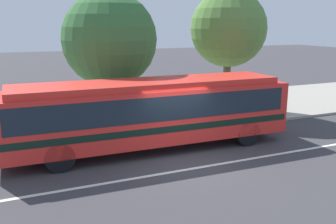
# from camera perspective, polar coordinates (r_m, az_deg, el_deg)

# --- Properties ---
(ground_plane) EXTENTS (120.00, 120.00, 0.00)m
(ground_plane) POSITION_cam_1_polar(r_m,az_deg,el_deg) (13.52, 2.22, -7.39)
(ground_plane) COLOR #3A393D
(sidewalk_slab) EXTENTS (60.00, 8.00, 0.12)m
(sidewalk_slab) POSITION_cam_1_polar(r_m,az_deg,el_deg) (19.83, -6.76, -0.62)
(sidewalk_slab) COLOR #9D9489
(sidewalk_slab) RESTS_ON ground_plane
(lane_stripe_center) EXTENTS (56.00, 0.16, 0.01)m
(lane_stripe_center) POSITION_cam_1_polar(r_m,az_deg,el_deg) (12.85, 3.80, -8.51)
(lane_stripe_center) COLOR silver
(lane_stripe_center) RESTS_ON ground_plane
(transit_bus) EXTENTS (11.06, 2.70, 2.68)m
(transit_bus) POSITION_cam_1_polar(r_m,az_deg,el_deg) (14.38, -2.75, 0.35)
(transit_bus) COLOR red
(transit_bus) RESTS_ON ground_plane
(pedestrian_waiting_near_sign) EXTENTS (0.47, 0.47, 1.71)m
(pedestrian_waiting_near_sign) POSITION_cam_1_polar(r_m,az_deg,el_deg) (15.85, -11.84, -0.36)
(pedestrian_waiting_near_sign) COLOR slate
(pedestrian_waiting_near_sign) RESTS_ON sidewalk_slab
(pedestrian_walking_along_curb) EXTENTS (0.46, 0.46, 1.74)m
(pedestrian_walking_along_curb) POSITION_cam_1_polar(r_m,az_deg,el_deg) (17.47, 3.72, 1.20)
(pedestrian_walking_along_curb) COLOR #33272C
(pedestrian_walking_along_curb) RESTS_ON sidewalk_slab
(bus_stop_sign) EXTENTS (0.14, 0.44, 2.40)m
(bus_stop_sign) POSITION_cam_1_polar(r_m,az_deg,el_deg) (17.22, 5.06, 2.79)
(bus_stop_sign) COLOR gray
(bus_stop_sign) RESTS_ON sidewalk_slab
(street_tree_near_stop) EXTENTS (4.29, 4.29, 6.10)m
(street_tree_near_stop) POSITION_cam_1_polar(r_m,az_deg,el_deg) (17.44, -8.82, 10.76)
(street_tree_near_stop) COLOR brown
(street_tree_near_stop) RESTS_ON sidewalk_slab
(street_tree_mid_block) EXTENTS (4.03, 4.03, 6.41)m
(street_tree_mid_block) POSITION_cam_1_polar(r_m,az_deg,el_deg) (20.58, 9.13, 12.28)
(street_tree_mid_block) COLOR brown
(street_tree_mid_block) RESTS_ON sidewalk_slab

